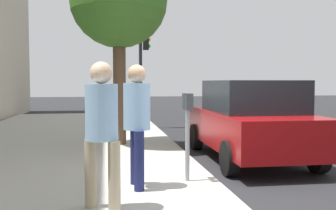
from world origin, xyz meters
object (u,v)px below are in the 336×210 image
street_tree (119,0)px  traffic_signal (143,59)px  pedestrian_at_meter (137,114)px  parking_meter (188,118)px  parked_sedan_near (249,120)px  pedestrian_bystander (102,122)px

street_tree → traffic_signal: (4.51, -1.04, -1.21)m
pedestrian_at_meter → street_tree: bearing=87.5°
parking_meter → parked_sedan_near: size_ratio=0.32×
parking_meter → pedestrian_bystander: (-1.24, 1.34, 0.08)m
parking_meter → parked_sedan_near: bearing=-40.9°
pedestrian_at_meter → street_tree: size_ratio=0.38×
parked_sedan_near → street_tree: size_ratio=0.90×
pedestrian_bystander → street_tree: (5.16, -0.40, 2.54)m
pedestrian_at_meter → pedestrian_bystander: pedestrian_at_meter is taller
parking_meter → pedestrian_at_meter: size_ratio=0.76×
parking_meter → street_tree: street_tree is taller
pedestrian_bystander → parked_sedan_near: (3.38, -3.19, -0.35)m
pedestrian_bystander → parked_sedan_near: size_ratio=0.42×
pedestrian_bystander → street_tree: bearing=38.9°
pedestrian_at_meter → traffic_signal: traffic_signal is taller
parking_meter → pedestrian_at_meter: bearing=107.7°
pedestrian_bystander → traffic_signal: bearing=34.8°
traffic_signal → pedestrian_at_meter: bearing=173.9°
parked_sedan_near → street_tree: (1.79, 2.79, 2.89)m
parking_meter → street_tree: size_ratio=0.29×
street_tree → traffic_signal: bearing=-13.0°
pedestrian_bystander → street_tree: 5.77m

